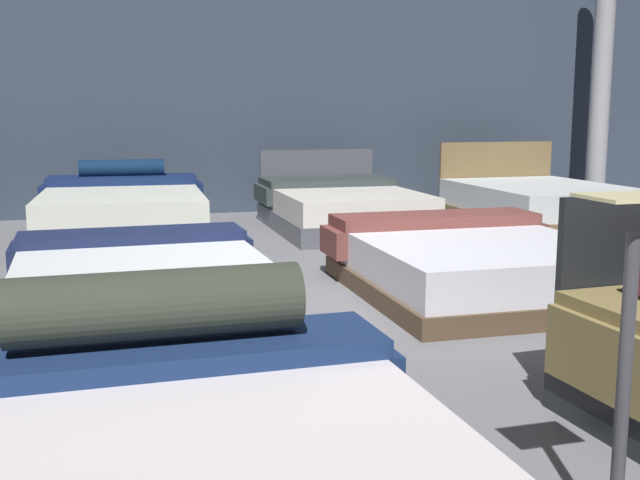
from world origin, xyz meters
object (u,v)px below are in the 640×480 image
object	(u,v)px
bed_11	(540,203)
price_sign	(621,419)
support_pillar	(602,73)
bed_9	(123,214)
bed_10	(341,208)
bed_5	(142,285)
bed_6	(473,264)

from	to	relation	value
bed_11	price_sign	world-z (taller)	price_sign
price_sign	support_pillar	xyz separation A→B (m)	(4.97, 7.09, 1.35)
bed_9	price_sign	size ratio (longest dim) A/B	2.14
price_sign	bed_10	bearing A→B (deg)	79.71
bed_11	support_pillar	xyz separation A→B (m)	(1.49, 1.06, 1.53)
bed_5	bed_11	distance (m)	5.50
bed_6	price_sign	distance (m)	3.25
bed_9	bed_11	world-z (taller)	bed_11
bed_9	price_sign	xyz separation A→B (m)	(1.18, -6.02, 0.14)
bed_5	bed_11	size ratio (longest dim) A/B	0.94
bed_6	bed_11	xyz separation A→B (m)	(2.37, 2.98, 0.02)
bed_11	price_sign	xyz separation A→B (m)	(-3.48, -6.03, 0.18)
bed_5	bed_9	size ratio (longest dim) A/B	0.92
bed_5	bed_9	bearing A→B (deg)	88.92
bed_11	bed_6	bearing A→B (deg)	-128.62
bed_10	bed_9	bearing A→B (deg)	-176.43
price_sign	support_pillar	size ratio (longest dim) A/B	0.30
bed_6	bed_9	size ratio (longest dim) A/B	0.89
bed_6	support_pillar	xyz separation A→B (m)	(3.86, 4.04, 1.55)
bed_9	bed_11	size ratio (longest dim) A/B	1.02
bed_6	bed_5	bearing A→B (deg)	179.82
price_sign	support_pillar	world-z (taller)	support_pillar
bed_5	bed_6	bearing A→B (deg)	-2.43
bed_6	bed_11	bearing A→B (deg)	52.23
bed_5	support_pillar	world-z (taller)	support_pillar
bed_11	bed_9	bearing A→B (deg)	-179.95
bed_6	support_pillar	size ratio (longest dim) A/B	0.57
bed_9	bed_6	bearing A→B (deg)	-49.84
support_pillar	bed_10	bearing A→B (deg)	-166.14
bed_10	bed_11	distance (m)	2.37
bed_10	price_sign	distance (m)	6.24
bed_10	bed_6	bearing A→B (deg)	-89.42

